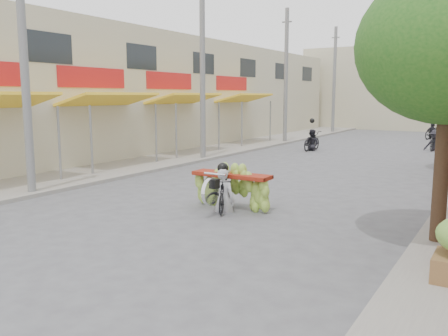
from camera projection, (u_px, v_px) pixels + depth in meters
The scene contains 12 objects.
ground at pixel (82, 257), 8.58m from camera, with size 120.00×120.00×0.00m, color #5A5B60.
sidewalk_left at pixel (210, 150), 24.84m from camera, with size 4.00×60.00×0.12m, color gray.
shophouse_row_left at pixel (123, 93), 26.09m from camera, with size 9.77×40.00×6.00m.
far_building at pixel (426, 88), 40.14m from camera, with size 20.00×6.00×7.00m, color #C2B999.
utility_pole_near at pixel (24, 55), 13.28m from camera, with size 0.60×0.24×8.00m.
utility_pole_mid at pixel (203, 70), 20.88m from camera, with size 0.60×0.24×8.00m.
utility_pole_far at pixel (286, 76), 28.48m from camera, with size 0.60×0.24×8.00m.
utility_pole_back at pixel (334, 80), 36.08m from camera, with size 0.60×0.24×8.00m.
banana_motorbike at pixel (227, 183), 11.98m from camera, with size 2.20×1.76×2.10m.
bg_motorbike_a at pixel (312, 137), 25.03m from camera, with size 0.80×1.81×1.95m.
bg_motorbike_b at pixel (435, 134), 24.79m from camera, with size 1.13×1.53×1.95m.
bg_motorbike_c at pixel (433, 127), 31.51m from camera, with size 1.18×1.82×1.95m.
Camera 1 is at (6.48, -5.70, 2.90)m, focal length 38.00 mm.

